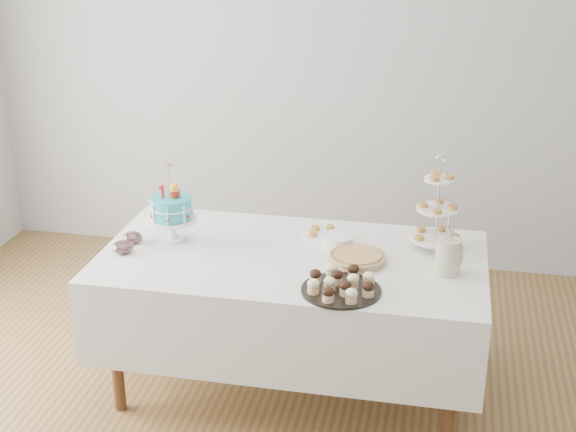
% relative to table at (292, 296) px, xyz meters
% --- Properties ---
extents(floor, '(5.00, 5.00, 0.00)m').
position_rel_table_xyz_m(floor, '(0.00, -0.30, -0.54)').
color(floor, brown).
rests_on(floor, ground).
extents(walls, '(5.04, 4.04, 2.70)m').
position_rel_table_xyz_m(walls, '(0.00, -0.30, 0.81)').
color(walls, '#9DA0A2').
rests_on(walls, floor).
extents(table, '(1.92, 1.02, 0.77)m').
position_rel_table_xyz_m(table, '(0.00, 0.00, 0.00)').
color(table, silver).
rests_on(table, floor).
extents(birthday_cake, '(0.27, 0.27, 0.41)m').
position_rel_table_xyz_m(birthday_cake, '(-0.65, 0.06, 0.34)').
color(birthday_cake, white).
rests_on(birthday_cake, table).
extents(cupcake_tray, '(0.37, 0.37, 0.08)m').
position_rel_table_xyz_m(cupcake_tray, '(0.30, -0.34, 0.27)').
color(cupcake_tray, black).
rests_on(cupcake_tray, table).
extents(pie, '(0.28, 0.28, 0.04)m').
position_rel_table_xyz_m(pie, '(0.33, -0.01, 0.25)').
color(pie, tan).
rests_on(pie, table).
extents(tiered_stand, '(0.26, 0.26, 0.50)m').
position_rel_table_xyz_m(tiered_stand, '(0.70, 0.24, 0.44)').
color(tiered_stand, silver).
rests_on(tiered_stand, table).
extents(plate_stack, '(0.16, 0.16, 0.06)m').
position_rel_table_xyz_m(plate_stack, '(0.21, 0.15, 0.26)').
color(plate_stack, white).
rests_on(plate_stack, table).
extents(pastry_plate, '(0.24, 0.24, 0.04)m').
position_rel_table_xyz_m(pastry_plate, '(0.12, 0.28, 0.24)').
color(pastry_plate, white).
rests_on(pastry_plate, table).
extents(jam_bowl_a, '(0.11, 0.11, 0.06)m').
position_rel_table_xyz_m(jam_bowl_a, '(-0.84, -0.14, 0.26)').
color(jam_bowl_a, silver).
rests_on(jam_bowl_a, table).
extents(jam_bowl_b, '(0.10, 0.10, 0.06)m').
position_rel_table_xyz_m(jam_bowl_b, '(-0.84, -0.01, 0.26)').
color(jam_bowl_b, silver).
rests_on(jam_bowl_b, table).
extents(utensil_pitcher, '(0.13, 0.12, 0.27)m').
position_rel_table_xyz_m(utensil_pitcher, '(0.77, -0.06, 0.32)').
color(utensil_pitcher, silver).
rests_on(utensil_pitcher, table).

